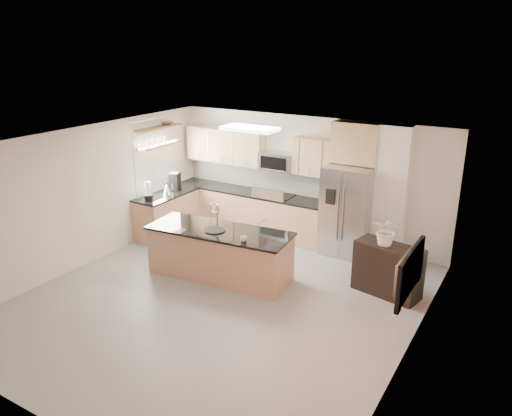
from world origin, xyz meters
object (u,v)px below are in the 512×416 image
Objects in this scene: credenza at (388,270)px; blender at (148,192)px; television at (401,271)px; flower_vase at (388,223)px; kettle at (167,189)px; cup at (244,239)px; microwave at (278,162)px; bowl at (167,123)px; refrigerator at (348,211)px; coffee_maker at (175,182)px; range at (274,216)px; island at (220,253)px; platter at (215,230)px.

blender reaches higher than credenza.
flower_vase is at bearing 21.31° from television.
kettle is 5.91m from television.
credenza is 9.34× the size of cup.
microwave is 2.34× the size of bowl.
bowl is at bearing -170.79° from refrigerator.
microwave reaches higher than kettle.
flower_vase is 0.71× the size of television.
microwave is at bearing 22.18° from coffee_maker.
range is at bearing 37.61° from blender.
island is at bearing -162.63° from flower_vase.
kettle is (-2.76, 1.32, 0.10)m from cup.
range is at bearing 154.80° from flower_vase.
bowl is 6.34m from television.
blender is at bearing 74.75° from television.
range is 1.04× the size of credenza.
kettle is (-3.68, -1.03, 0.15)m from refrigerator.
platter is (-0.04, -0.08, 0.45)m from island.
refrigerator is 2.73m from platter.
island is at bearing 161.03° from cup.
cup is (0.74, -2.52, -0.69)m from microwave.
blender reaches higher than platter.
refrigerator reaches higher than television.
television is at bearing -41.64° from range.
refrigerator is 15.10× the size of cup.
island is 6.96× the size of coffee_maker.
blender reaches higher than coffee_maker.
credenza is (2.87, -1.41, -1.19)m from microwave.
range is 1.06× the size of television.
coffee_maker is (-4.96, 0.56, 0.66)m from credenza.
television is (0.70, -1.80, 0.09)m from flower_vase.
island is at bearing -33.44° from coffee_maker.
island is at bearing -87.66° from range.
cup is (0.74, -2.39, 0.47)m from range.
flower_vase is (4.88, 0.28, 0.17)m from blender.
island is 22.54× the size of cup.
refrigerator is 4.90× the size of platter.
blender is 0.53m from kettle.
cup is at bearing -25.55° from kettle.
credenza is at bearing -6.79° from bowl.
microwave is at bearing 19.67° from bowl.
credenza is 2.80× the size of blender.
platter is 3.59m from television.
credenza is at bearing 3.58° from blender.
refrigerator reaches higher than flower_vase.
bowl is at bearing 150.14° from cup.
platter is (-0.69, 0.14, -0.04)m from cup.
credenza is 5.50m from bowl.
kettle is at bearing -164.40° from refrigerator.
platter is (-1.61, -2.21, 0.01)m from refrigerator.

